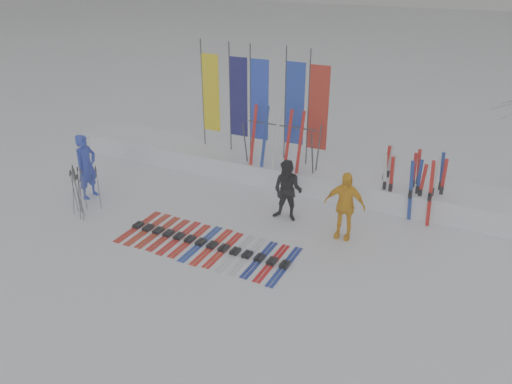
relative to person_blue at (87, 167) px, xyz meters
The scene contains 10 objects.
ground 4.89m from the person_blue, 14.92° to the right, with size 120.00×120.00×0.00m, color white.
snow_bank 5.77m from the person_blue, 35.88° to the left, with size 14.00×1.60×0.60m, color white.
person_blue is the anchor object (origin of this frame).
person_black 5.44m from the person_blue, 12.50° to the left, with size 0.76×0.59×1.56m, color black.
person_yellow 6.87m from the person_blue, ahead, with size 0.96×0.40×1.63m, color #FFB310.
ski_row 4.31m from the person_blue, 10.71° to the right, with size 4.04×1.69×0.07m.
pole_cluster 0.99m from the person_blue, 58.82° to the right, with size 0.68×0.71×1.25m.
feather_flags 5.13m from the person_blue, 44.91° to the left, with size 4.00×0.16×3.20m.
ski_rack 5.29m from the person_blue, 34.25° to the left, with size 2.04×0.80×1.23m.
upright_skis 8.47m from the person_blue, 20.29° to the left, with size 1.57×1.09×1.65m.
Camera 1 is at (4.80, -7.77, 5.99)m, focal length 35.00 mm.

